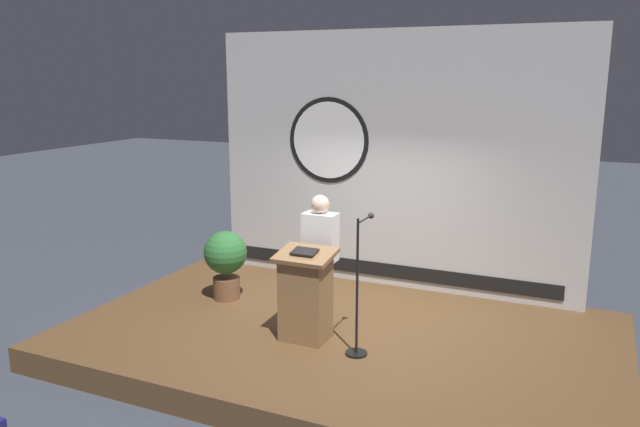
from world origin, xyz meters
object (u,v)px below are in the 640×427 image
(microphone_stand, at_px, (359,306))
(podium, at_px, (306,295))
(speaker_person, at_px, (320,259))
(potted_plant, at_px, (226,258))

(microphone_stand, bearing_deg, podium, 172.06)
(podium, xyz_separation_m, speaker_person, (-0.03, 0.48, 0.29))
(microphone_stand, bearing_deg, potted_plant, 159.08)
(microphone_stand, xyz_separation_m, potted_plant, (-2.24, 0.86, 0.03))
(speaker_person, bearing_deg, podium, -85.99)
(microphone_stand, relative_size, potted_plant, 1.62)
(speaker_person, bearing_deg, potted_plant, 169.56)
(podium, bearing_deg, microphone_stand, -7.94)
(podium, xyz_separation_m, microphone_stand, (0.68, -0.10, 0.01))
(podium, height_order, microphone_stand, microphone_stand)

